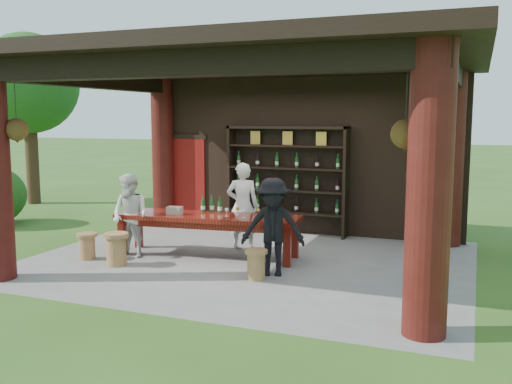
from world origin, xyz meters
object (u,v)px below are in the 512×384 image
(stool_near_right, at_px, (256,264))
(host, at_px, (243,206))
(wine_shelf, at_px, (287,180))
(stool_near_left, at_px, (116,248))
(stool_far_left, at_px, (87,245))
(guest_man, at_px, (273,227))
(guest_woman, at_px, (130,216))
(napkin_basket, at_px, (175,211))
(tasting_table, at_px, (208,221))

(stool_near_right, xyz_separation_m, host, (-0.99, 1.83, 0.57))
(wine_shelf, xyz_separation_m, host, (-0.33, -1.62, -0.33))
(stool_near_left, xyz_separation_m, stool_far_left, (-0.72, 0.17, -0.05))
(guest_man, bearing_deg, guest_woman, 161.56)
(stool_near_right, distance_m, napkin_basket, 2.16)
(tasting_table, bearing_deg, wine_shelf, 74.54)
(stool_far_left, height_order, host, host)
(wine_shelf, xyz_separation_m, stool_far_left, (-2.55, -3.37, -0.90))
(stool_near_right, bearing_deg, napkin_basket, 155.53)
(guest_woman, relative_size, guest_man, 0.96)
(stool_near_left, bearing_deg, host, 52.09)
(host, relative_size, guest_man, 1.06)
(napkin_basket, bearing_deg, stool_near_right, -24.47)
(wine_shelf, height_order, stool_near_right, wine_shelf)
(stool_near_left, distance_m, napkin_basket, 1.23)
(wine_shelf, relative_size, stool_far_left, 5.65)
(stool_near_right, height_order, napkin_basket, napkin_basket)
(wine_shelf, xyz_separation_m, guest_man, (0.81, -3.14, -0.38))
(wine_shelf, height_order, stool_far_left, wine_shelf)
(wine_shelf, xyz_separation_m, stool_near_right, (0.66, -3.45, -0.90))
(wine_shelf, relative_size, guest_woman, 1.75)
(wine_shelf, distance_m, tasting_table, 2.56)
(stool_near_left, height_order, guest_man, guest_man)
(host, xyz_separation_m, guest_woman, (-1.61, -1.31, -0.08))
(stool_near_left, xyz_separation_m, napkin_basket, (0.59, 0.95, 0.53))
(tasting_table, relative_size, stool_near_right, 7.25)
(host, bearing_deg, stool_near_left, 31.08)
(stool_near_right, height_order, stool_far_left, stool_near_right)
(guest_woman, bearing_deg, tasting_table, 31.60)
(stool_near_left, distance_m, guest_woman, 0.76)
(stool_near_left, xyz_separation_m, guest_woman, (-0.11, 0.61, 0.45))
(tasting_table, distance_m, stool_near_right, 1.72)
(guest_man, bearing_deg, tasting_table, 140.06)
(stool_near_left, distance_m, stool_near_right, 2.48)
(tasting_table, height_order, guest_man, guest_man)
(guest_woman, xyz_separation_m, guest_man, (2.75, -0.21, 0.03))
(stool_near_right, relative_size, host, 0.28)
(stool_near_left, bearing_deg, stool_far_left, 166.99)
(stool_far_left, bearing_deg, guest_man, 3.91)
(tasting_table, height_order, stool_far_left, tasting_table)
(stool_far_left, height_order, napkin_basket, napkin_basket)
(tasting_table, relative_size, guest_man, 2.18)
(stool_near_right, bearing_deg, tasting_table, 142.12)
(tasting_table, xyz_separation_m, stool_far_left, (-1.88, -0.95, -0.39))
(host, bearing_deg, wine_shelf, -122.56)
(stool_near_left, xyz_separation_m, guest_man, (2.64, 0.40, 0.48))
(stool_near_right, height_order, guest_man, guest_man)
(guest_woman, distance_m, guest_man, 2.76)
(host, height_order, guest_woman, host)
(tasting_table, distance_m, stool_far_left, 2.14)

